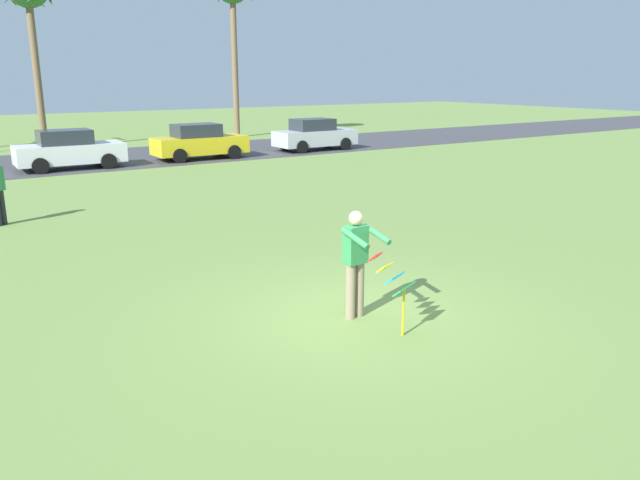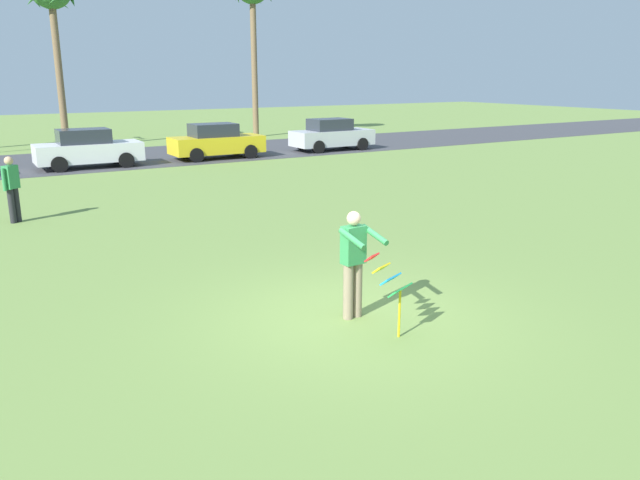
# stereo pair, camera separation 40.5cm
# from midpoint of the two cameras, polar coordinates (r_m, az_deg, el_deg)

# --- Properties ---
(ground_plane) EXTENTS (120.00, 120.00, 0.00)m
(ground_plane) POSITION_cam_midpoint_polar(r_m,az_deg,el_deg) (10.10, 4.20, -6.96)
(ground_plane) COLOR olive
(road_strip) EXTENTS (120.00, 8.00, 0.01)m
(road_strip) POSITION_cam_midpoint_polar(r_m,az_deg,el_deg) (30.15, -20.64, 6.80)
(road_strip) COLOR #424247
(road_strip) RESTS_ON ground
(person_kite_flyer) EXTENTS (0.57, 0.68, 1.73)m
(person_kite_flyer) POSITION_cam_midpoint_polar(r_m,az_deg,el_deg) (9.73, 4.32, -1.89)
(person_kite_flyer) COLOR gray
(person_kite_flyer) RESTS_ON ground
(kite_held) EXTENTS (0.59, 0.72, 1.20)m
(kite_held) POSITION_cam_midpoint_polar(r_m,az_deg,el_deg) (9.20, 7.73, -3.86)
(kite_held) COLOR red
(kite_held) RESTS_ON ground
(parked_car_white) EXTENTS (4.23, 1.89, 1.60)m
(parked_car_white) POSITION_cam_midpoint_polar(r_m,az_deg,el_deg) (27.69, -20.08, 7.82)
(parked_car_white) COLOR white
(parked_car_white) RESTS_ON ground
(parked_car_yellow) EXTENTS (4.21, 1.86, 1.60)m
(parked_car_yellow) POSITION_cam_midpoint_polar(r_m,az_deg,el_deg) (29.32, -9.09, 8.87)
(parked_car_yellow) COLOR yellow
(parked_car_yellow) RESTS_ON ground
(parked_car_silver) EXTENTS (4.21, 1.85, 1.60)m
(parked_car_silver) POSITION_cam_midpoint_polar(r_m,az_deg,el_deg) (32.21, 1.44, 9.57)
(parked_car_silver) COLOR silver
(parked_car_silver) RESTS_ON ground
(person_walker_near) EXTENTS (0.44, 0.41, 1.73)m
(person_walker_near) POSITION_cam_midpoint_polar(r_m,az_deg,el_deg) (17.97, -25.77, 4.37)
(person_walker_near) COLOR #26262B
(person_walker_near) RESTS_ON ground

